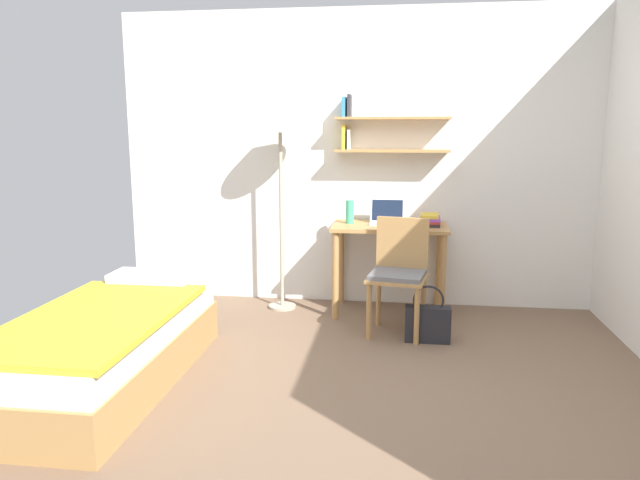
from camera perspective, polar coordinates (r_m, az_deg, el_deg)
name	(u,v)px	position (r m, az deg, el deg)	size (l,w,h in m)	color
ground_plane	(341,396)	(3.64, 2.08, -14.84)	(5.28, 5.28, 0.00)	brown
wall_back	(365,159)	(5.31, 4.40, 7.78)	(4.40, 0.27, 2.60)	white
bed	(107,346)	(3.95, -19.92, -9.65)	(0.85, 1.86, 0.54)	#B2844C
desk	(389,243)	(5.07, 6.73, -0.26)	(0.97, 0.57, 0.77)	#B2844C
desk_chair	(399,270)	(4.59, 7.64, -2.89)	(0.49, 0.48, 0.89)	#B2844C
standing_lamp	(280,129)	(5.08, -3.88, 10.67)	(0.43, 0.43, 1.77)	#B2A893
laptop	(387,217)	(5.10, 6.50, 2.20)	(0.30, 0.23, 0.22)	#B7BABF
water_bottle	(350,212)	(5.08, 2.90, 2.74)	(0.07, 0.07, 0.20)	#42A87F
book_stack	(429,220)	(5.03, 10.52, 1.91)	(0.19, 0.25, 0.10)	#333338
handbag	(428,322)	(4.52, 10.37, -7.85)	(0.34, 0.12, 0.43)	#232328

